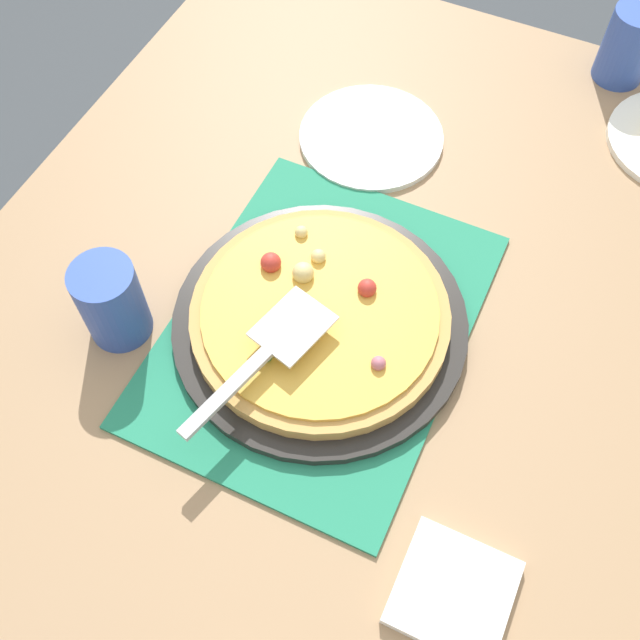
{
  "coord_description": "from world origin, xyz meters",
  "views": [
    {
      "loc": [
        -0.45,
        -0.21,
        1.59
      ],
      "look_at": [
        0.0,
        0.0,
        0.77
      ],
      "focal_mm": 41.94,
      "sensor_mm": 36.0,
      "label": 1
    }
  ],
  "objects_px": {
    "cup_far": "(628,45)",
    "napkin_stack": "(453,592)",
    "cup_corner": "(112,302)",
    "plate_side": "(371,137)",
    "pizza_server": "(266,353)",
    "pizza_pan": "(320,323)",
    "pizza": "(320,314)"
  },
  "relations": [
    {
      "from": "cup_far",
      "to": "napkin_stack",
      "type": "height_order",
      "value": "cup_far"
    },
    {
      "from": "cup_far",
      "to": "napkin_stack",
      "type": "xyz_separation_m",
      "value": [
        -0.88,
        -0.03,
        -0.05
      ]
    },
    {
      "from": "cup_corner",
      "to": "plate_side",
      "type": "bearing_deg",
      "value": -20.12
    },
    {
      "from": "pizza_server",
      "to": "napkin_stack",
      "type": "bearing_deg",
      "value": -116.36
    },
    {
      "from": "napkin_stack",
      "to": "plate_side",
      "type": "bearing_deg",
      "value": 30.45
    },
    {
      "from": "plate_side",
      "to": "cup_far",
      "type": "bearing_deg",
      "value": -45.54
    },
    {
      "from": "cup_corner",
      "to": "pizza_server",
      "type": "xyz_separation_m",
      "value": [
        0.01,
        -0.21,
        0.01
      ]
    },
    {
      "from": "cup_corner",
      "to": "napkin_stack",
      "type": "bearing_deg",
      "value": -104.83
    },
    {
      "from": "cup_corner",
      "to": "pizza_server",
      "type": "bearing_deg",
      "value": -86.47
    },
    {
      "from": "pizza_pan",
      "to": "pizza_server",
      "type": "xyz_separation_m",
      "value": [
        -0.09,
        0.03,
        0.06
      ]
    },
    {
      "from": "cup_far",
      "to": "cup_corner",
      "type": "bearing_deg",
      "value": 147.8
    },
    {
      "from": "napkin_stack",
      "to": "pizza_pan",
      "type": "bearing_deg",
      "value": 48.19
    },
    {
      "from": "pizza_pan",
      "to": "plate_side",
      "type": "height_order",
      "value": "pizza_pan"
    },
    {
      "from": "plate_side",
      "to": "napkin_stack",
      "type": "relative_size",
      "value": 1.83
    },
    {
      "from": "pizza_pan",
      "to": "plate_side",
      "type": "distance_m",
      "value": 0.35
    },
    {
      "from": "cup_far",
      "to": "napkin_stack",
      "type": "distance_m",
      "value": 0.88
    },
    {
      "from": "pizza_pan",
      "to": "pizza_server",
      "type": "distance_m",
      "value": 0.11
    },
    {
      "from": "cup_far",
      "to": "cup_corner",
      "type": "distance_m",
      "value": 0.88
    },
    {
      "from": "cup_corner",
      "to": "napkin_stack",
      "type": "xyz_separation_m",
      "value": [
        -0.13,
        -0.5,
        -0.05
      ]
    },
    {
      "from": "cup_far",
      "to": "pizza_server",
      "type": "xyz_separation_m",
      "value": [
        -0.73,
        0.26,
        0.01
      ]
    },
    {
      "from": "plate_side",
      "to": "napkin_stack",
      "type": "xyz_separation_m",
      "value": [
        -0.58,
        -0.34,
        0.0
      ]
    },
    {
      "from": "plate_side",
      "to": "pizza_server",
      "type": "height_order",
      "value": "pizza_server"
    },
    {
      "from": "plate_side",
      "to": "cup_far",
      "type": "xyz_separation_m",
      "value": [
        0.3,
        -0.31,
        0.06
      ]
    },
    {
      "from": "cup_far",
      "to": "pizza",
      "type": "bearing_deg",
      "value": 159.68
    },
    {
      "from": "cup_corner",
      "to": "pizza_server",
      "type": "height_order",
      "value": "cup_corner"
    },
    {
      "from": "pizza_server",
      "to": "napkin_stack",
      "type": "xyz_separation_m",
      "value": [
        -0.15,
        -0.29,
        -0.06
      ]
    },
    {
      "from": "cup_far",
      "to": "plate_side",
      "type": "bearing_deg",
      "value": 134.46
    },
    {
      "from": "plate_side",
      "to": "napkin_stack",
      "type": "bearing_deg",
      "value": -149.55
    },
    {
      "from": "pizza",
      "to": "cup_far",
      "type": "distance_m",
      "value": 0.68
    },
    {
      "from": "cup_far",
      "to": "napkin_stack",
      "type": "relative_size",
      "value": 1.0
    },
    {
      "from": "pizza_pan",
      "to": "napkin_stack",
      "type": "height_order",
      "value": "pizza_pan"
    },
    {
      "from": "pizza",
      "to": "cup_far",
      "type": "bearing_deg",
      "value": -20.32
    }
  ]
}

